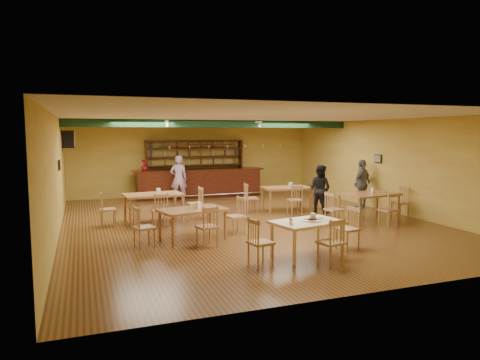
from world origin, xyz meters
name	(u,v)px	position (x,y,z in m)	size (l,w,h in m)	color
floor	(245,221)	(0.00, 0.00, 0.00)	(12.00, 12.00, 0.00)	#502E16
ceiling_beam	(216,124)	(0.00, 2.80, 2.87)	(10.00, 0.30, 0.25)	#113319
track_rail_left	(161,122)	(-1.80, 3.40, 2.94)	(0.05, 2.50, 0.05)	white
track_rail_right	(248,123)	(1.40, 3.40, 2.94)	(0.05, 2.50, 0.05)	white
ac_unit	(68,139)	(-4.80, 4.20, 2.35)	(0.34, 0.70, 0.48)	white
picture_left	(59,165)	(-4.97, 1.00, 1.70)	(0.04, 0.34, 0.28)	black
picture_right	(378,159)	(4.97, 0.50, 1.70)	(0.04, 0.34, 0.28)	black
bar_counter	(199,183)	(-0.01, 5.15, 0.56)	(5.21, 0.85, 1.13)	#35120A
back_bar_hutch	(195,168)	(-0.01, 5.78, 1.14)	(4.03, 0.40, 2.28)	#35120A
poinsettia	(144,165)	(-2.17, 5.15, 1.34)	(0.24, 0.24, 0.42)	#AE101D
dining_table_a	(154,208)	(-2.50, 0.86, 0.41)	(1.64, 0.98, 0.82)	olive
dining_table_b	(286,199)	(1.94, 1.29, 0.39)	(1.55, 0.93, 0.78)	olive
dining_table_c	(193,224)	(-1.96, -1.64, 0.38)	(1.52, 0.91, 0.76)	olive
dining_table_d	(369,207)	(3.37, -1.20, 0.41)	(1.65, 0.99, 0.82)	olive
near_table	(307,239)	(-0.08, -3.82, 0.38)	(1.41, 0.90, 0.75)	beige
pizza_tray	(312,220)	(0.02, -3.82, 0.76)	(0.40, 0.40, 0.01)	silver
parmesan_shaker	(291,221)	(-0.54, -3.97, 0.81)	(0.07, 0.07, 0.11)	#EAE5C6
napkin_stack	(317,217)	(0.27, -3.62, 0.77)	(0.20, 0.15, 0.03)	white
pizza_server	(317,219)	(0.17, -3.77, 0.77)	(0.32, 0.09, 0.00)	silver
side_plate	(336,221)	(0.47, -4.03, 0.76)	(0.22, 0.22, 0.01)	white
patron_bar	(179,179)	(-1.02, 4.33, 0.87)	(0.63, 0.42, 1.73)	purple
patron_right_a	(320,189)	(2.74, 0.49, 0.78)	(0.75, 0.59, 1.55)	black
patron_right_b	(362,184)	(4.57, 0.80, 0.83)	(0.98, 0.41, 1.67)	slate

